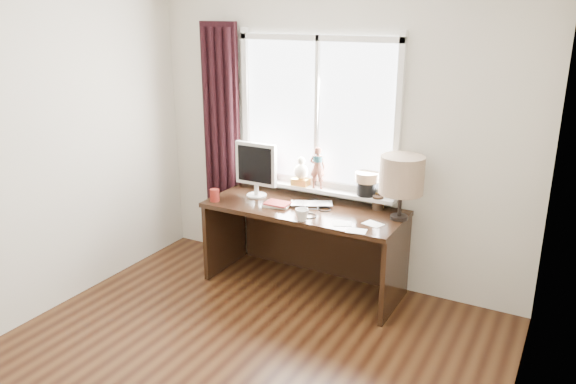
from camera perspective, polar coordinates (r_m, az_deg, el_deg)
The scene contains 15 objects.
wall_back at distance 4.91m, azimuth 4.72°, elevation 5.65°, with size 3.50×2.60×0.00m, color beige.
wall_right at distance 2.62m, azimuth 22.30°, elevation -7.12°, with size 4.00×2.60×0.00m, color beige.
laptop at distance 4.80m, azimuth 2.44°, elevation -1.25°, with size 0.35×0.23×0.03m, color silver.
mug at distance 4.45m, azimuth 1.43°, elevation -2.29°, with size 0.11×0.10×0.11m, color white.
red_cup at distance 4.94m, azimuth -7.46°, elevation -0.32°, with size 0.08×0.08×0.11m, color maroon.
window at distance 4.91m, azimuth 3.07°, elevation 5.83°, with size 1.52×0.20×1.40m.
curtain at distance 5.41m, azimuth -6.78°, elevation 4.76°, with size 0.38×0.09×2.25m.
desk at distance 4.94m, azimuth 2.13°, elevation -3.84°, with size 1.70×0.70×0.75m.
monitor at distance 4.97m, azimuth -3.28°, elevation 2.62°, with size 0.40×0.18×0.49m.
notebook_stack at distance 4.79m, azimuth -1.11°, elevation -1.24°, with size 0.25×0.20×0.03m.
brush_holder at distance 4.75m, azimuth 9.11°, elevation -1.06°, with size 0.09×0.09×0.25m.
icon_frame at distance 4.80m, azimuth 9.15°, elevation -0.83°, with size 0.10×0.03×0.13m.
table_lamp at distance 4.48m, azimuth 11.48°, elevation 1.65°, with size 0.35×0.35×0.52m.
loose_papers at distance 4.39m, azimuth 7.05°, elevation -3.45°, with size 0.40×0.34×0.00m.
desk_cables at distance 4.70m, azimuth 2.78°, elevation -1.81°, with size 0.30×0.52×0.01m.
Camera 1 is at (1.93, -2.39, 2.36)m, focal length 35.00 mm.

